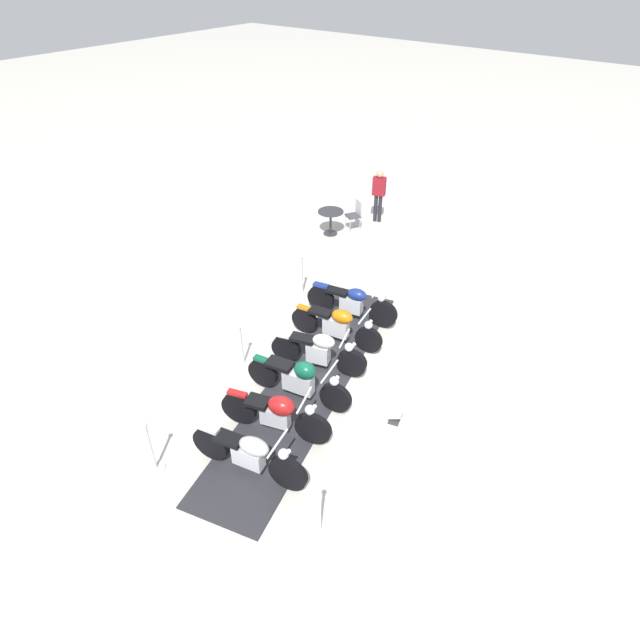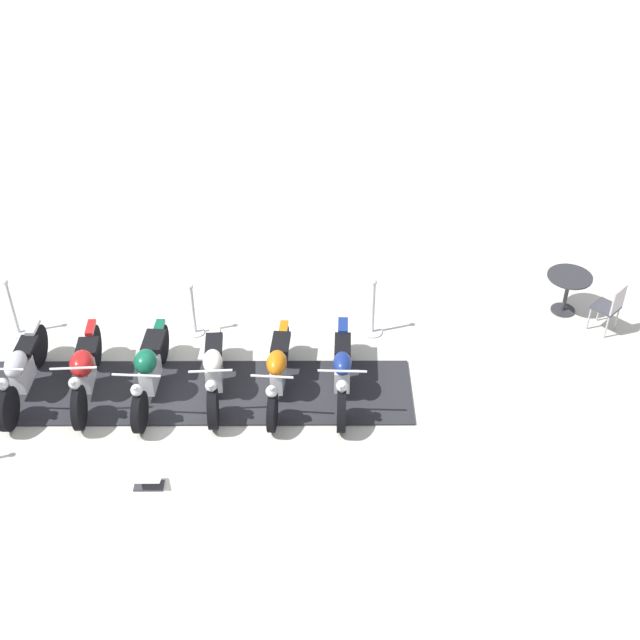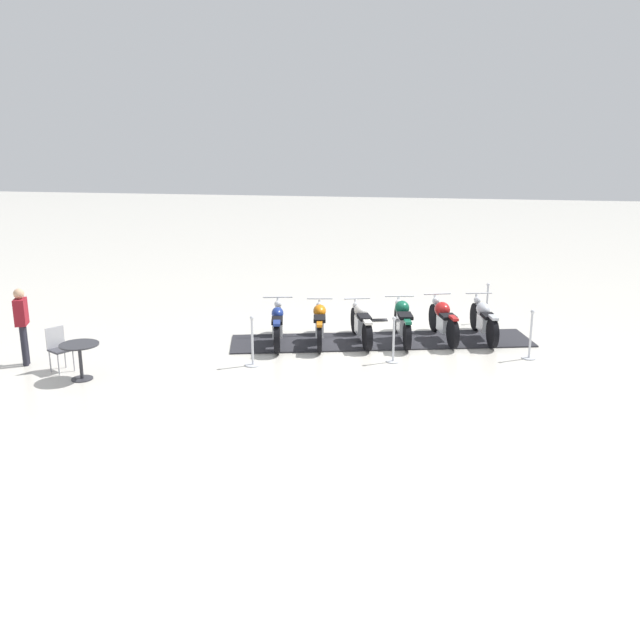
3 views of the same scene
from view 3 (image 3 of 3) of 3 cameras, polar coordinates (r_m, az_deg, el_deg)
name	(u,v)px [view 3 (image 3 of 3)]	position (r m, az deg, el deg)	size (l,w,h in m)	color
ground_plane	(381,342)	(16.55, 5.12, -1.79)	(80.00, 80.00, 0.00)	beige
display_platform	(381,341)	(16.54, 5.12, -1.73)	(7.17, 1.49, 0.03)	#28282D
motorcycle_chrome	(484,319)	(17.03, 13.41, 0.06)	(2.15, 0.75, 1.00)	black
motorcycle_maroon	(443,319)	(16.75, 10.16, 0.09)	(2.08, 0.88, 1.00)	black
motorcycle_forest	(402,320)	(16.53, 6.85, -0.02)	(2.22, 0.77, 0.94)	black
motorcycle_cream	(361,323)	(16.36, 3.43, -0.22)	(2.03, 0.88, 0.93)	black
motorcycle_copper	(320,323)	(16.27, -0.03, -0.21)	(2.19, 0.68, 0.91)	black
motorcycle_navy	(278,324)	(16.22, -3.54, -0.37)	(2.23, 0.81, 0.98)	black
stanchion_left_front	(530,342)	(15.82, 17.02, -1.77)	(0.31, 0.31, 1.12)	silver
stanchion_left_rear	(253,350)	(14.77, -5.61, -2.52)	(0.35, 0.35, 1.10)	silver
stanchion_right_front	(487,310)	(18.63, 13.65, 0.79)	(0.34, 0.34, 1.06)	silver
stanchion_left_mid	(393,346)	(15.00, 6.11, -2.20)	(0.30, 0.30, 1.02)	silver
info_placard	(380,318)	(18.41, 4.97, 0.18)	(0.35, 0.45, 0.21)	#333338
cafe_table	(80,353)	(14.61, -19.29, -2.58)	(0.78, 0.78, 0.75)	#2D2D33
cafe_chair_near_table	(59,346)	(15.31, -20.85, -2.04)	(0.55, 0.55, 0.93)	#B7B7BC
bystander_person	(22,320)	(15.87, -23.49, 0.03)	(0.45, 0.35, 1.68)	#23232D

